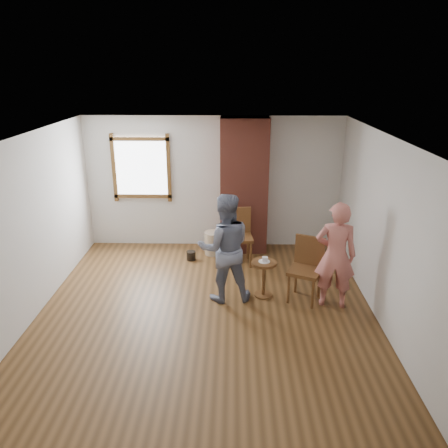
{
  "coord_description": "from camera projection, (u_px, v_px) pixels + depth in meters",
  "views": [
    {
      "loc": [
        0.39,
        -5.6,
        3.48
      ],
      "look_at": [
        0.25,
        0.8,
        1.15
      ],
      "focal_mm": 35.0,
      "sensor_mm": 36.0,
      "label": 1
    }
  ],
  "objects": [
    {
      "name": "room_shell",
      "position": [
        203.0,
        186.0,
        6.41
      ],
      "size": [
        5.04,
        5.52,
        2.62
      ],
      "color": "silver",
      "rests_on": "ground"
    },
    {
      "name": "stoneware_crock",
      "position": [
        214.0,
        243.0,
        8.5
      ],
      "size": [
        0.36,
        0.36,
        0.45
      ],
      "primitive_type": "cylinder",
      "rotation": [
        0.0,
        0.0,
        -0.03
      ],
      "color": "tan",
      "rests_on": "ground"
    },
    {
      "name": "side_table",
      "position": [
        264.0,
        273.0,
        6.87
      ],
      "size": [
        0.4,
        0.4,
        0.6
      ],
      "color": "brown",
      "rests_on": "ground"
    },
    {
      "name": "person_pink",
      "position": [
        335.0,
        255.0,
        6.47
      ],
      "size": [
        0.66,
        0.49,
        1.66
      ],
      "primitive_type": "imported",
      "rotation": [
        0.0,
        0.0,
        2.97
      ],
      "color": "#CC7066",
      "rests_on": "ground"
    },
    {
      "name": "man",
      "position": [
        225.0,
        248.0,
        6.65
      ],
      "size": [
        0.92,
        0.76,
        1.72
      ],
      "primitive_type": "imported",
      "rotation": [
        0.0,
        0.0,
        3.28
      ],
      "color": "#121733",
      "rests_on": "ground"
    },
    {
      "name": "brick_chimney",
      "position": [
        244.0,
        186.0,
        8.35
      ],
      "size": [
        0.9,
        0.5,
        2.6
      ],
      "primitive_type": "cube",
      "color": "brown",
      "rests_on": "ground"
    },
    {
      "name": "ground",
      "position": [
        206.0,
        315.0,
        6.46
      ],
      "size": [
        5.5,
        5.5,
        0.0
      ],
      "primitive_type": "plane",
      "color": "brown",
      "rests_on": "ground"
    },
    {
      "name": "dining_chair_right",
      "position": [
        307.0,
        265.0,
        6.76
      ],
      "size": [
        0.62,
        0.62,
        1.01
      ],
      "rotation": [
        0.0,
        0.0,
        -0.43
      ],
      "color": "brown",
      "rests_on": "ground"
    },
    {
      "name": "dark_pot",
      "position": [
        191.0,
        256.0,
        8.27
      ],
      "size": [
        0.17,
        0.17,
        0.17
      ],
      "primitive_type": "cylinder",
      "rotation": [
        0.0,
        0.0,
        -0.01
      ],
      "color": "black",
      "rests_on": "ground"
    },
    {
      "name": "dining_chair_left",
      "position": [
        238.0,
        233.0,
        8.04
      ],
      "size": [
        0.53,
        0.53,
        1.03
      ],
      "rotation": [
        0.0,
        0.0,
        0.1
      ],
      "color": "brown",
      "rests_on": "ground"
    },
    {
      "name": "cake_plate",
      "position": [
        264.0,
        261.0,
        6.8
      ],
      "size": [
        0.18,
        0.18,
        0.01
      ],
      "primitive_type": "cylinder",
      "color": "white",
      "rests_on": "side_table"
    },
    {
      "name": "cake_slice",
      "position": [
        265.0,
        259.0,
        6.79
      ],
      "size": [
        0.08,
        0.07,
        0.06
      ],
      "primitive_type": "cube",
      "color": "white",
      "rests_on": "cake_plate"
    }
  ]
}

